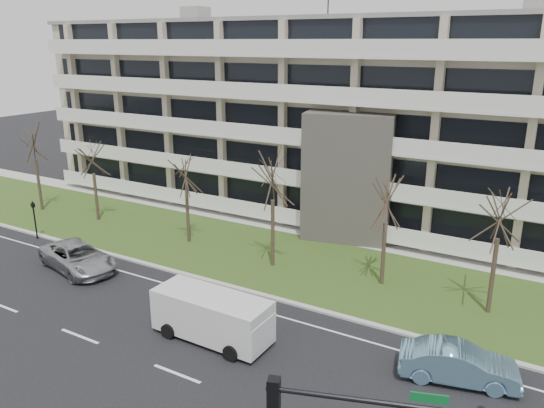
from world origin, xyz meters
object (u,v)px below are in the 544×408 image
Objects in this scene: white_van at (213,313)px; pedestrian_signal at (34,215)px; blue_sedan at (459,364)px; silver_pickup at (78,257)px.

white_van is 19.41m from pedestrian_signal.
pedestrian_signal is (-29.61, 2.05, 0.99)m from blue_sedan.
silver_pickup is 1.02× the size of white_van.
pedestrian_signal is at bearing 167.52° from white_van.
white_van is at bearing -1.28° from pedestrian_signal.
blue_sedan is 29.69m from pedestrian_signal.
pedestrian_signal is at bearing 72.40° from blue_sedan.
white_van is (-10.72, -2.45, 0.55)m from blue_sedan.
pedestrian_signal reaches higher than silver_pickup.
white_van is 2.08× the size of pedestrian_signal.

